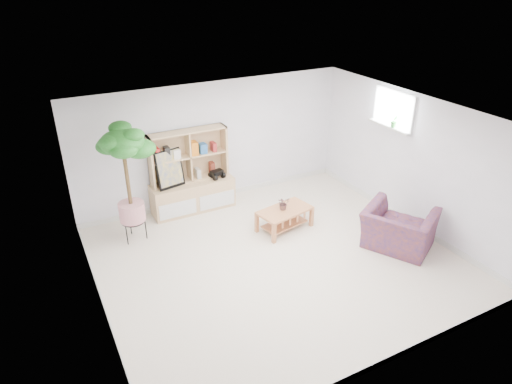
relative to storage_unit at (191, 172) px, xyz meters
name	(u,v)px	position (x,y,z in m)	size (l,w,h in m)	color
floor	(277,259)	(0.59, -2.24, -0.80)	(5.50, 5.00, 0.01)	beige
ceiling	(280,118)	(0.59, -2.24, 1.60)	(5.50, 5.00, 0.01)	silver
walls	(278,194)	(0.59, -2.24, 0.40)	(5.51, 5.01, 2.40)	silver
baseboard	(277,257)	(0.59, -2.24, -0.75)	(5.50, 5.00, 0.10)	silver
window	(394,109)	(3.32, -1.64, 1.20)	(0.10, 0.98, 0.68)	silver
window_sill	(389,127)	(3.26, -1.64, 0.88)	(0.14, 1.00, 0.04)	silver
storage_unit	(191,172)	(0.00, 0.00, 0.00)	(1.60, 0.54, 1.60)	tan
poster	(170,169)	(-0.42, -0.03, 0.16)	(0.52, 0.12, 0.72)	yellow
toy_truck	(217,174)	(0.49, -0.07, -0.11)	(0.34, 0.23, 0.18)	black
coffee_table	(284,219)	(1.20, -1.46, -0.60)	(0.97, 0.53, 0.40)	#B26C44
table_plant	(283,203)	(1.18, -1.44, -0.28)	(0.22, 0.19, 0.24)	#165C18
floor_tree	(128,186)	(-1.30, -0.55, 0.24)	(0.77, 0.77, 2.09)	#24551F
armchair	(399,226)	(2.58, -2.86, -0.39)	(1.10, 0.96, 0.82)	navy
sill_plant	(394,121)	(3.26, -1.74, 1.02)	(0.13, 0.10, 0.23)	#24551F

